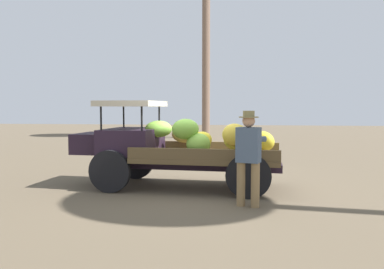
{
  "coord_description": "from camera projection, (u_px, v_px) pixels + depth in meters",
  "views": [
    {
      "loc": [
        -1.04,
        8.23,
        1.74
      ],
      "look_at": [
        -0.0,
        -0.14,
        1.15
      ],
      "focal_mm": 36.91,
      "sensor_mm": 36.0,
      "label": 1
    }
  ],
  "objects": [
    {
      "name": "ground_plane",
      "position": [
        191.0,
        189.0,
        8.39
      ],
      "size": [
        60.0,
        60.0,
        0.0
      ],
      "primitive_type": "plane",
      "color": "brown"
    },
    {
      "name": "truck",
      "position": [
        169.0,
        146.0,
        8.56
      ],
      "size": [
        4.54,
        2.09,
        1.87
      ],
      "rotation": [
        0.0,
        0.0,
        -0.07
      ],
      "color": "black",
      "rests_on": "ground"
    },
    {
      "name": "farmer",
      "position": [
        248.0,
        153.0,
        6.85
      ],
      "size": [
        0.55,
        0.51,
        1.68
      ],
      "rotation": [
        0.0,
        0.0,
        -1.89
      ],
      "color": "olive",
      "rests_on": "ground"
    }
  ]
}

